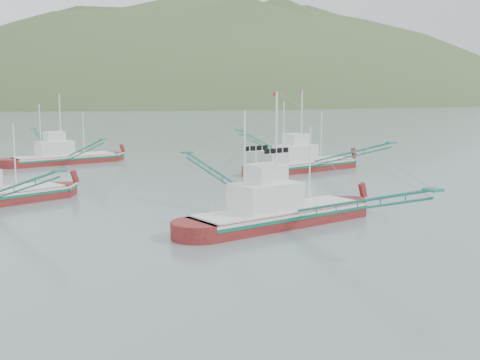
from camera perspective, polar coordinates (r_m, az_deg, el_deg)
ground at (r=43.36m, az=3.97°, el=-5.19°), size 1200.00×1200.00×0.00m
main_boat at (r=46.15m, az=3.67°, el=-2.18°), size 15.35×27.02×10.98m
bg_boat_right at (r=77.97m, az=5.99°, el=2.14°), size 15.65×27.48×11.18m
bg_boat_far at (r=88.93m, az=-16.39°, el=2.53°), size 14.78×26.00×10.57m
headland_right at (r=534.55m, az=-0.36°, el=7.30°), size 684.00×432.00×306.00m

